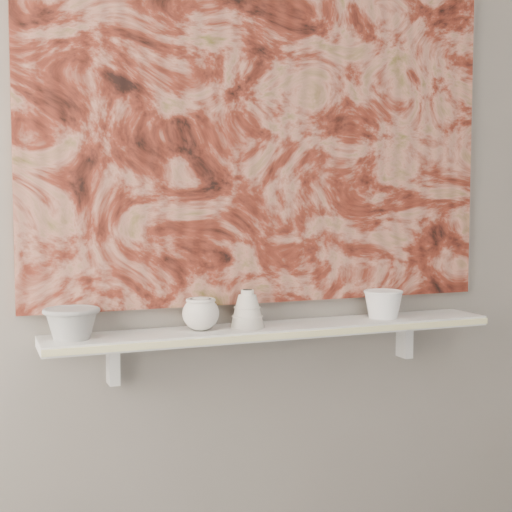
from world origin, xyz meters
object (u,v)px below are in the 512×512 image
shelf (279,330)px  cup_cream (201,314)px  bowl_grey (72,323)px  painting (269,124)px  bowl_white (383,304)px  bell_vessel (247,308)px

shelf → cup_cream: size_ratio=13.11×
shelf → bowl_grey: (-0.61, 0.00, 0.06)m
shelf → painting: painting is taller
shelf → bowl_grey: 0.61m
bowl_white → painting: bearing=167.5°
painting → bell_vessel: painting is taller
shelf → painting: 0.63m
bowl_grey → bell_vessel: size_ratio=1.36×
cup_cream → bowl_white: size_ratio=0.85×
bowl_grey → bowl_white: bowl_white is taller
bell_vessel → cup_cream: bearing=180.0°
shelf → cup_cream: (-0.25, 0.00, 0.06)m
painting → cup_cream: bearing=-162.0°
bell_vessel → shelf: bearing=0.0°
shelf → bell_vessel: (-0.10, 0.00, 0.07)m
bowl_grey → bowl_white: (0.98, 0.00, 0.00)m
bowl_white → cup_cream: bearing=180.0°
cup_cream → bowl_white: cup_cream is taller
cup_cream → bell_vessel: 0.14m
painting → bowl_white: (0.36, -0.08, -0.56)m
cup_cream → bell_vessel: size_ratio=0.95×
shelf → bowl_grey: size_ratio=9.14×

